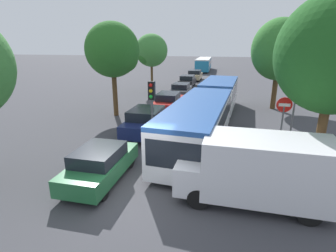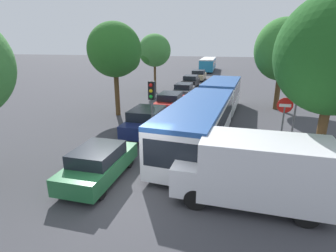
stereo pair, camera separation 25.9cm
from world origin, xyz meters
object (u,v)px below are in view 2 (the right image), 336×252
object	(u,v)px
queued_car_graphite	(184,90)
queued_car_black	(191,81)
queued_car_red	(170,102)
direction_sign_post	(297,97)
tree_left_far	(154,51)
queued_car_tan	(199,75)
no_entry_sign	(283,118)
traffic_light	(152,100)
articulated_bus	(211,107)
white_van	(257,170)
queued_car_green	(99,163)
city_bus_rear	(208,64)
tree_left_mid	(116,51)
queued_car_navy	(147,121)
tree_right_mid	(283,50)
tree_right_near	(336,55)

from	to	relation	value
queued_car_graphite	queued_car_black	distance (m)	6.53
queued_car_red	direction_sign_post	xyz separation A→B (m)	(7.96, -5.53, 1.83)
tree_left_far	queued_car_tan	bearing A→B (deg)	72.36
no_entry_sign	queued_car_red	bearing A→B (deg)	-135.67
traffic_light	queued_car_black	bearing A→B (deg)	-174.68
queued_car_black	no_entry_sign	size ratio (longest dim) A/B	1.42
articulated_bus	tree_left_far	bearing A→B (deg)	-143.28
articulated_bus	white_van	distance (m)	8.17
queued_car_green	traffic_light	size ratio (longest dim) A/B	1.16
city_bus_rear	queued_car_tan	bearing A→B (deg)	178.61
white_van	queued_car_black	bearing A→B (deg)	-74.48
queued_car_black	tree_left_mid	size ratio (longest dim) A/B	0.61
queued_car_green	no_entry_sign	distance (m)	8.45
queued_car_navy	queued_car_black	distance (m)	17.99
queued_car_red	tree_left_mid	world-z (taller)	tree_left_mid
city_bus_rear	traffic_light	bearing A→B (deg)	-179.97
queued_car_navy	tree_left_far	size ratio (longest dim) A/B	0.73
queued_car_red	no_entry_sign	size ratio (longest dim) A/B	1.46
queued_car_green	queued_car_graphite	bearing A→B (deg)	0.11
queued_car_navy	queued_car_black	xyz separation A→B (m)	(-0.33, 17.98, -0.07)
no_entry_sign	tree_right_mid	xyz separation A→B (m)	(1.14, 9.83, 2.79)
queued_car_navy	direction_sign_post	bearing A→B (deg)	-88.14
queued_car_green	direction_sign_post	size ratio (longest dim) A/B	1.10
traffic_light	articulated_bus	bearing A→B (deg)	147.34
tree_left_mid	queued_car_red	bearing A→B (deg)	33.34
queued_car_navy	queued_car_graphite	distance (m)	11.47
queued_car_red	tree_right_mid	world-z (taller)	tree_right_mid
white_van	no_entry_sign	world-z (taller)	no_entry_sign
queued_car_red	traffic_light	xyz separation A→B (m)	(0.88, -7.64, 1.77)
direction_sign_post	traffic_light	bearing A→B (deg)	14.92
city_bus_rear	tree_left_mid	bearing A→B (deg)	173.17
queued_car_navy	white_van	size ratio (longest dim) A/B	0.88
articulated_bus	tree_left_mid	xyz separation A→B (m)	(-6.89, 1.60, 3.23)
queued_car_graphite	no_entry_sign	world-z (taller)	no_entry_sign
traffic_light	tree_left_mid	distance (m)	7.21
queued_car_red	queued_car_graphite	world-z (taller)	queued_car_red
queued_car_red	tree_left_far	distance (m)	9.05
queued_car_graphite	white_van	distance (m)	18.36
queued_car_tan	tree_left_far	xyz separation A→B (m)	(-3.40, -10.70, 3.59)
traffic_light	tree_left_far	distance (m)	15.88
queued_car_graphite	tree_left_mid	size ratio (longest dim) A/B	0.59
direction_sign_post	queued_car_green	bearing A→B (deg)	34.64
tree_left_far	queued_car_navy	bearing A→B (deg)	-74.91
tree_left_far	articulated_bus	bearing A→B (deg)	-57.97
no_entry_sign	tree_right_near	size ratio (longest dim) A/B	0.40
articulated_bus	queued_car_graphite	size ratio (longest dim) A/B	4.15
city_bus_rear	tree_right_mid	size ratio (longest dim) A/B	1.57
no_entry_sign	tree_right_mid	size ratio (longest dim) A/B	0.40
queued_car_green	queued_car_black	bearing A→B (deg)	1.08
direction_sign_post	tree_left_mid	size ratio (longest dim) A/B	0.54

